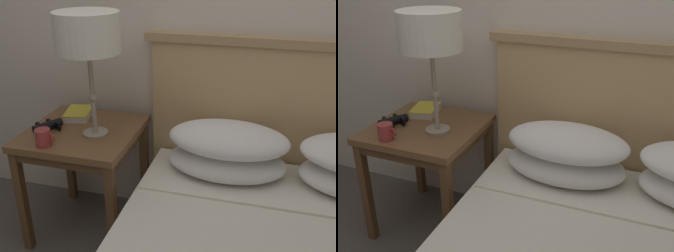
{
  "view_description": "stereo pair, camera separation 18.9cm",
  "coord_description": "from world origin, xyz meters",
  "views": [
    {
      "loc": [
        0.35,
        -1.0,
        1.53
      ],
      "look_at": [
        -0.1,
        0.67,
        0.74
      ],
      "focal_mm": 42.0,
      "sensor_mm": 36.0,
      "label": 1
    },
    {
      "loc": [
        0.53,
        -0.94,
        1.53
      ],
      "look_at": [
        -0.1,
        0.67,
        0.74
      ],
      "focal_mm": 42.0,
      "sensor_mm": 36.0,
      "label": 2
    }
  ],
  "objects": [
    {
      "name": "nightstand",
      "position": [
        -0.59,
        0.72,
        0.56
      ],
      "size": [
        0.58,
        0.58,
        0.64
      ],
      "color": "brown",
      "rests_on": "ground_plane"
    },
    {
      "name": "table_lamp",
      "position": [
        -0.5,
        0.68,
        1.16
      ],
      "size": [
        0.31,
        0.31,
        0.62
      ],
      "color": "gray",
      "rests_on": "nightstand"
    },
    {
      "name": "book_on_nightstand",
      "position": [
        -0.69,
        0.87,
        0.66
      ],
      "size": [
        0.18,
        0.22,
        0.04
      ],
      "color": "silver",
      "rests_on": "nightstand"
    },
    {
      "name": "binoculars_pair",
      "position": [
        -0.76,
        0.67,
        0.67
      ],
      "size": [
        0.16,
        0.16,
        0.05
      ],
      "color": "black",
      "rests_on": "nightstand"
    },
    {
      "name": "coffee_mug",
      "position": [
        -0.68,
        0.5,
        0.69
      ],
      "size": [
        0.1,
        0.08,
        0.08
      ],
      "color": "#993333",
      "rests_on": "nightstand"
    }
  ]
}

